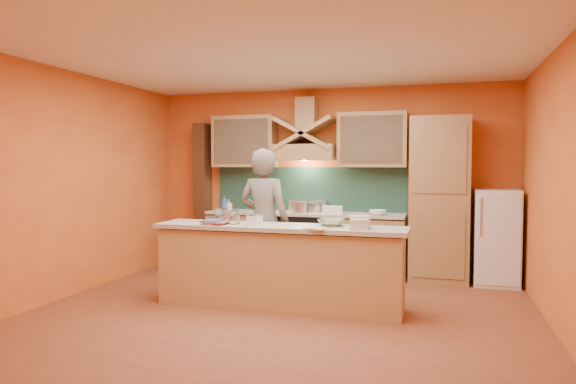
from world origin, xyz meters
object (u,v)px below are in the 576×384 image
(kitchen_scale, at_px, (255,220))
(mixing_bowl, at_px, (331,223))
(stove, at_px, (304,243))
(fridge, at_px, (496,237))
(person, at_px, (264,222))

(kitchen_scale, bearing_deg, mixing_bowl, 26.87)
(stove, bearing_deg, fridge, 0.00)
(fridge, bearing_deg, person, -153.23)
(stove, distance_m, fridge, 2.71)
(mixing_bowl, bearing_deg, person, 158.20)
(person, xyz_separation_m, mixing_bowl, (0.93, -0.37, 0.07))
(fridge, relative_size, kitchen_scale, 9.75)
(kitchen_scale, bearing_deg, person, 112.70)
(fridge, xyz_separation_m, mixing_bowl, (-1.91, -1.80, 0.33))
(person, relative_size, kitchen_scale, 13.76)
(stove, relative_size, mixing_bowl, 2.88)
(fridge, height_order, mixing_bowl, fridge)
(stove, bearing_deg, mixing_bowl, -66.41)
(stove, xyz_separation_m, fridge, (2.70, 0.00, 0.20))
(mixing_bowl, bearing_deg, stove, 113.59)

